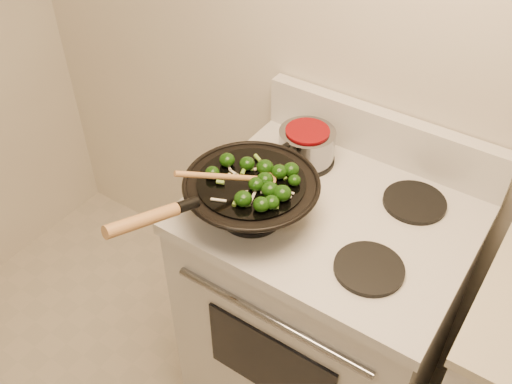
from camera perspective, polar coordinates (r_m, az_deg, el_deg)
The scene contains 5 objects.
stove at distance 1.97m, azimuth 6.63°, elevation -11.30°, with size 0.78×0.67×1.08m.
wok at distance 1.54m, azimuth -0.59°, elevation -0.40°, with size 0.37×0.61×0.22m.
stirfry at distance 1.49m, azimuth 0.59°, elevation 1.10°, with size 0.24×0.23×0.04m.
wooden_spoon at distance 1.47m, azimuth -1.45°, elevation 1.47°, with size 0.19×0.24×0.10m.
saucepan at distance 1.75m, azimuth 5.05°, elevation 4.79°, with size 0.17×0.28×0.10m.
Camera 1 is at (0.24, 0.07, 2.03)m, focal length 40.00 mm.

